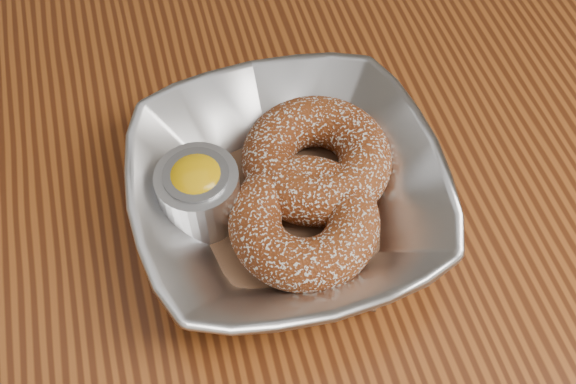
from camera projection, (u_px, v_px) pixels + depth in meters
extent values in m
cube|color=brown|center=(145.00, 238.00, 0.52)|extent=(1.20, 0.80, 0.04)
cube|color=#4C230E|center=(486.00, 101.00, 1.09)|extent=(0.06, 0.06, 0.71)
imported|color=#B7B9BE|center=(288.00, 194.00, 0.49)|extent=(0.22, 0.22, 0.05)
cube|color=brown|center=(288.00, 208.00, 0.50)|extent=(0.19, 0.19, 0.00)
torus|color=maroon|center=(316.00, 159.00, 0.50)|extent=(0.12, 0.12, 0.04)
torus|color=maroon|center=(304.00, 222.00, 0.47)|extent=(0.13, 0.13, 0.04)
cylinder|color=#B7B9BE|center=(200.00, 195.00, 0.48)|extent=(0.06, 0.06, 0.05)
cylinder|color=gray|center=(199.00, 192.00, 0.48)|extent=(0.05, 0.05, 0.04)
ellipsoid|color=#FFBD07|center=(197.00, 180.00, 0.46)|extent=(0.04, 0.04, 0.03)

